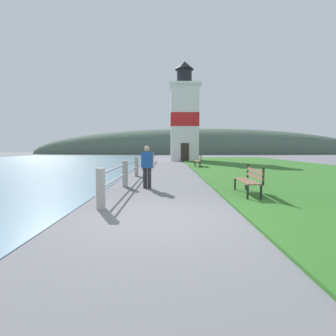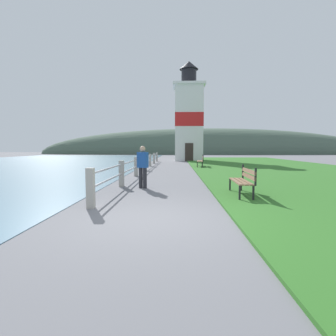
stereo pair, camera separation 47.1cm
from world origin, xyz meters
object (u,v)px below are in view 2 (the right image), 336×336
object	(u,v)px
park_bench_near	(244,179)
lighthouse	(189,118)
park_bench_midway	(201,160)
person_strolling	(143,165)

from	to	relation	value
park_bench_near	lighthouse	size ratio (longest dim) A/B	0.15
park_bench_midway	lighthouse	xyz separation A→B (m)	(-0.50, 10.28, 4.33)
park_bench_near	person_strolling	xyz separation A→B (m)	(-3.29, 1.57, 0.31)
park_bench_midway	lighthouse	size ratio (longest dim) A/B	0.18
park_bench_near	lighthouse	xyz separation A→B (m)	(-0.66, 22.39, 4.33)
person_strolling	lighthouse	bearing A→B (deg)	12.32
park_bench_near	person_strolling	world-z (taller)	person_strolling
park_bench_midway	person_strolling	bearing A→B (deg)	78.23
park_bench_near	park_bench_midway	world-z (taller)	same
lighthouse	park_bench_midway	bearing A→B (deg)	-87.23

